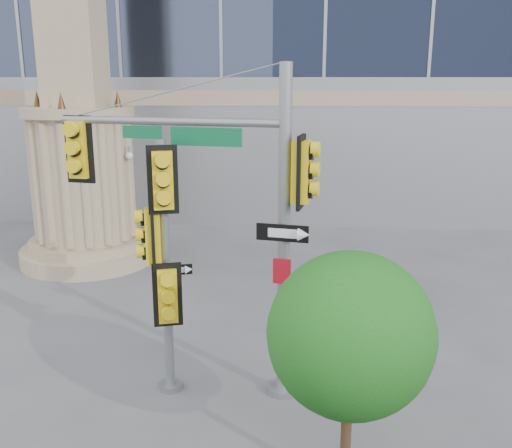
{
  "coord_description": "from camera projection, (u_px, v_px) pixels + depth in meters",
  "views": [
    {
      "loc": [
        0.75,
        -9.01,
        6.03
      ],
      "look_at": [
        0.08,
        2.0,
        3.17
      ],
      "focal_mm": 40.0,
      "sensor_mm": 36.0,
      "label": 1
    }
  ],
  "objects": [
    {
      "name": "ground",
      "position": [
        245.0,
        422.0,
        10.26
      ],
      "size": [
        120.0,
        120.0,
        0.0
      ],
      "primitive_type": "plane",
      "color": "#545456",
      "rests_on": "ground"
    },
    {
      "name": "monument",
      "position": [
        77.0,
        93.0,
        17.93
      ],
      "size": [
        4.4,
        4.4,
        16.6
      ],
      "color": "tan",
      "rests_on": "ground"
    },
    {
      "name": "main_signal_pole",
      "position": [
        224.0,
        196.0,
        10.53
      ],
      "size": [
        4.81,
        1.36,
        6.27
      ],
      "rotation": [
        0.0,
        0.0,
        -0.2
      ],
      "color": "slate",
      "rests_on": "ground"
    },
    {
      "name": "secondary_signal_pole",
      "position": [
        162.0,
        251.0,
        10.52
      ],
      "size": [
        0.92,
        0.66,
        4.94
      ],
      "rotation": [
        0.0,
        0.0,
        0.26
      ],
      "color": "slate",
      "rests_on": "ground"
    },
    {
      "name": "street_tree",
      "position": [
        353.0,
        341.0,
        7.94
      ],
      "size": [
        2.4,
        2.34,
        3.74
      ],
      "color": "tan",
      "rests_on": "ground"
    }
  ]
}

